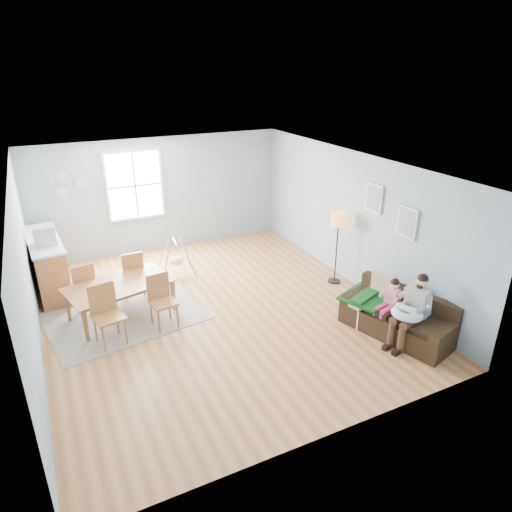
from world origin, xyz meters
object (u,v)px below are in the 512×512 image
counter (48,264)px  monitor (44,235)px  father (412,308)px  storage_cube (357,310)px  baby_swing (176,260)px  chair_se (161,297)px  dining_table (122,301)px  chair_sw (106,310)px  toddler (390,297)px  chair_nw (83,284)px  floor_lamp (338,225)px  sofa (399,319)px  chair_ne (132,271)px

counter → monitor: monitor is taller
father → counter: 6.94m
storage_cube → baby_swing: size_ratio=0.58×
chair_se → dining_table: bearing=135.2°
baby_swing → chair_sw: bearing=-131.8°
chair_se → counter: size_ratio=0.47×
toddler → baby_swing: (-2.60, 3.73, -0.29)m
chair_nw → baby_swing: 2.08m
dining_table → chair_nw: bearing=121.1°
floor_lamp → chair_sw: bearing=-177.7°
sofa → baby_swing: 4.74m
father → dining_table: father is taller
toddler → counter: (-5.09, 4.21, -0.08)m
dining_table → chair_sw: (-0.37, -0.71, 0.27)m
floor_lamp → baby_swing: (-2.88, 1.78, -0.91)m
dining_table → counter: bearing=108.5°
chair_se → monitor: size_ratio=2.39×
father → storage_cube: 1.04m
monitor → toddler: bearing=-37.2°
storage_cube → monitor: (-4.74, 3.39, 1.05)m
floor_lamp → baby_swing: size_ratio=1.75×
counter → chair_nw: bearing=-65.6°
father → chair_se: (-3.49, 2.34, -0.10)m
toddler → monitor: bearing=142.8°
floor_lamp → chair_ne: (-3.91, 1.24, -0.73)m
storage_cube → toddler: bearing=-55.3°
floor_lamp → storage_cube: floor_lamp is taller
sofa → counter: bearing=140.1°
father → floor_lamp: 2.48m
sofa → baby_swing: size_ratio=2.29×
toddler → storage_cube: size_ratio=1.53×
counter → baby_swing: bearing=-10.8°
floor_lamp → monitor: (-5.33, 1.88, 0.03)m
sofa → floor_lamp: floor_lamp is taller
chair_sw → monitor: 2.30m
floor_lamp → chair_sw: size_ratio=1.50×
chair_sw → counter: 2.55m
chair_nw → chair_ne: chair_ne is taller
storage_cube → chair_sw: bearing=162.0°
toddler → chair_nw: bearing=146.3°
sofa → toddler: bearing=127.2°
chair_se → baby_swing: size_ratio=1.08×
counter → floor_lamp: bearing=-22.8°
baby_swing → dining_table: bearing=-137.8°
chair_sw → counter: (-0.73, 2.45, -0.03)m
father → chair_sw: father is taller
monitor → sofa: bearing=-37.7°
chair_ne → counter: bearing=145.1°
chair_sw → chair_nw: chair_sw is taller
toddler → floor_lamp: floor_lamp is taller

